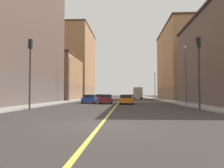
# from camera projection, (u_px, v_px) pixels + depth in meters

# --- Properties ---
(ground_plane) EXTENTS (400.00, 400.00, 0.00)m
(ground_plane) POSITION_uv_depth(u_px,v_px,m) (100.00, 125.00, 10.33)
(ground_plane) COLOR #37322E
(ground_plane) RESTS_ON ground
(sidewalk_left) EXTENTS (2.50, 168.00, 0.15)m
(sidewalk_left) POSITION_uv_depth(u_px,v_px,m) (157.00, 99.00, 58.65)
(sidewalk_left) COLOR #9E9B93
(sidewalk_left) RESTS_ON ground
(sidewalk_right) EXTENTS (2.50, 168.00, 0.15)m
(sidewalk_right) POSITION_uv_depth(u_px,v_px,m) (86.00, 99.00, 59.75)
(sidewalk_right) COLOR #9E9B93
(sidewalk_right) RESTS_ON ground
(lane_center_stripe) EXTENTS (0.16, 154.00, 0.01)m
(lane_center_stripe) POSITION_uv_depth(u_px,v_px,m) (121.00, 99.00, 59.20)
(lane_center_stripe) COLOR #E5D14C
(lane_center_stripe) RESTS_ON ground
(building_left_mid) EXTENTS (9.75, 22.78, 17.60)m
(building_left_mid) POSITION_uv_depth(u_px,v_px,m) (183.00, 64.00, 55.21)
(building_left_mid) COLOR #8F6B4F
(building_left_mid) RESTS_ON ground
(building_right_corner) EXTENTS (9.75, 25.26, 23.36)m
(building_right_corner) POSITION_uv_depth(u_px,v_px,m) (6.00, 20.00, 31.13)
(building_right_corner) COLOR brown
(building_right_corner) RESTS_ON ground
(building_right_midblock) EXTENTS (9.75, 15.84, 10.61)m
(building_right_midblock) POSITION_uv_depth(u_px,v_px,m) (57.00, 78.00, 54.32)
(building_right_midblock) COLOR #8F6B4F
(building_right_midblock) RESTS_ON ground
(building_right_distant) EXTENTS (9.75, 22.92, 23.31)m
(building_right_distant) POSITION_uv_depth(u_px,v_px,m) (77.00, 64.00, 76.74)
(building_right_distant) COLOR #8F6B4F
(building_right_distant) RESTS_ON ground
(traffic_light_left_near) EXTENTS (0.40, 0.32, 6.47)m
(traffic_light_left_near) POSITION_uv_depth(u_px,v_px,m) (199.00, 63.00, 19.95)
(traffic_light_left_near) COLOR #2D2D2D
(traffic_light_left_near) RESTS_ON ground
(traffic_light_right_near) EXTENTS (0.40, 0.32, 6.53)m
(traffic_light_right_near) POSITION_uv_depth(u_px,v_px,m) (30.00, 64.00, 20.86)
(traffic_light_right_near) COLOR #2D2D2D
(traffic_light_right_near) RESTS_ON ground
(street_lamp_left_near) EXTENTS (0.36, 0.36, 7.32)m
(street_lamp_left_near) POSITION_uv_depth(u_px,v_px,m) (186.00, 69.00, 28.04)
(street_lamp_left_near) COLOR #4C4C51
(street_lamp_left_near) RESTS_ON ground
(street_lamp_right_near) EXTENTS (0.36, 0.36, 7.91)m
(street_lamp_right_near) POSITION_uv_depth(u_px,v_px,m) (69.00, 74.00, 39.22)
(street_lamp_right_near) COLOR #4C4C51
(street_lamp_right_near) RESTS_ON ground
(street_lamp_left_far) EXTENTS (0.36, 0.36, 6.67)m
(street_lamp_left_far) POSITION_uv_depth(u_px,v_px,m) (155.00, 83.00, 57.34)
(street_lamp_left_far) COLOR #4C4C51
(street_lamp_left_far) RESTS_ON ground
(car_orange) EXTENTS (1.99, 4.51, 1.34)m
(car_orange) POSITION_uv_depth(u_px,v_px,m) (126.00, 99.00, 31.96)
(car_orange) COLOR orange
(car_orange) RESTS_ON ground
(car_teal) EXTENTS (2.11, 4.22, 1.29)m
(car_teal) POSITION_uv_depth(u_px,v_px,m) (102.00, 97.00, 56.17)
(car_teal) COLOR #196670
(car_teal) RESTS_ON ground
(car_red) EXTENTS (2.00, 4.43, 1.33)m
(car_red) POSITION_uv_depth(u_px,v_px,m) (100.00, 97.00, 50.11)
(car_red) COLOR red
(car_red) RESTS_ON ground
(car_maroon) EXTENTS (2.03, 4.44, 1.35)m
(car_maroon) POSITION_uv_depth(u_px,v_px,m) (106.00, 99.00, 32.83)
(car_maroon) COLOR maroon
(car_maroon) RESTS_ON ground
(car_blue) EXTENTS (1.96, 4.09, 1.33)m
(car_blue) POSITION_uv_depth(u_px,v_px,m) (90.00, 99.00, 34.63)
(car_blue) COLOR #23389E
(car_blue) RESTS_ON ground
(car_silver) EXTENTS (2.00, 4.50, 1.21)m
(car_silver) POSITION_uv_depth(u_px,v_px,m) (134.00, 96.00, 79.63)
(car_silver) COLOR silver
(car_silver) RESTS_ON ground
(box_truck) EXTENTS (2.40, 7.08, 3.19)m
(box_truck) POSITION_uv_depth(u_px,v_px,m) (138.00, 93.00, 62.77)
(box_truck) COLOR maroon
(box_truck) RESTS_ON ground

